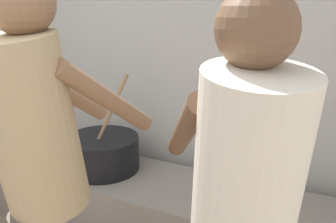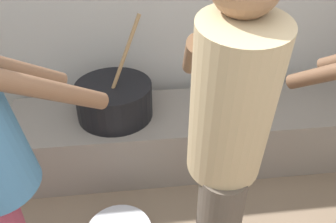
{
  "view_description": "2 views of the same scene",
  "coord_description": "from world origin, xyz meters",
  "views": [
    {
      "loc": [
        1.54,
        -0.13,
        1.54
      ],
      "look_at": [
        0.84,
        1.26,
        1.07
      ],
      "focal_mm": 37.41,
      "sensor_mm": 36.0,
      "label": 1
    },
    {
      "loc": [
        0.24,
        -0.3,
        1.81
      ],
      "look_at": [
        0.38,
        0.92,
        0.97
      ],
      "focal_mm": 37.15,
      "sensor_mm": 36.0,
      "label": 2
    }
  ],
  "objects": [
    {
      "name": "cooking_pot_main",
      "position": [
        0.11,
        1.7,
        0.55
      ],
      "size": [
        0.51,
        0.51,
        0.69
      ],
      "color": "black",
      "rests_on": "hearth_ledge"
    },
    {
      "name": "cook_in_tan_shirt",
      "position": [
        0.59,
        0.71,
        0.96
      ],
      "size": [
        0.41,
        0.72,
        1.66
      ],
      "color": "#4C4238",
      "rests_on": "ground_plane"
    },
    {
      "name": "hearth_ledge",
      "position": [
        0.73,
        1.69,
        0.22
      ],
      "size": [
        2.74,
        0.6,
        0.43
      ],
      "primitive_type": "cube",
      "color": "slate",
      "rests_on": "ground_plane"
    }
  ]
}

